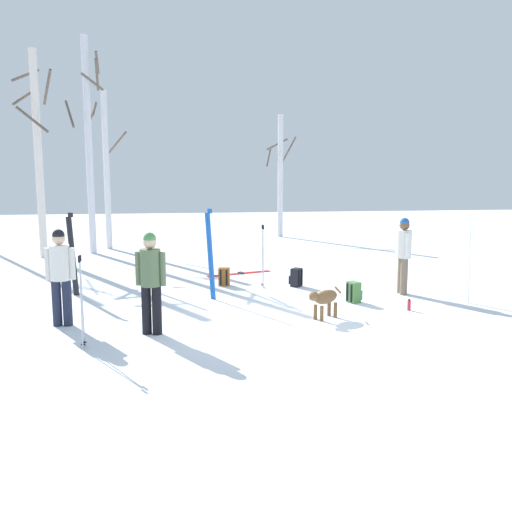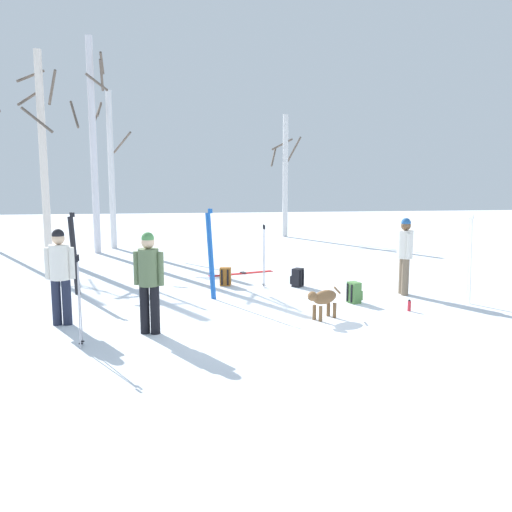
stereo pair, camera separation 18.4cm
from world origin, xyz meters
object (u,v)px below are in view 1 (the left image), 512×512
object	(u,v)px
ski_poles_1	(82,299)
birch_tree_1	(38,151)
water_bottle_0	(409,305)
birch_tree_2	(89,143)
ski_poles_0	(263,254)
ski_pair_lying_0	(239,273)
person_0	(151,276)
birch_tree_3	(106,168)
person_2	(403,251)
ski_pair_planted_1	(210,255)
ski_pair_planted_0	(468,259)
backpack_2	(354,292)
dog	(324,298)
birch_tree_4	(280,174)
backpack_1	(224,277)
ski_pair_planted_2	(72,255)
person_1	(60,271)
backpack_0	(296,278)

from	to	relation	value
ski_poles_1	birch_tree_1	size ratio (longest dim) A/B	0.22
water_bottle_0	birch_tree_2	bearing A→B (deg)	128.19
ski_poles_1	ski_poles_0	bearing A→B (deg)	49.13
ski_pair_lying_0	birch_tree_1	xyz separation A→B (m)	(-5.94, 4.02, 3.41)
person_0	birch_tree_3	size ratio (longest dim) A/B	0.30
person_2	birch_tree_2	size ratio (longest dim) A/B	0.24
ski_poles_1	birch_tree_1	distance (m)	10.66
ski_poles_1	ski_pair_planted_1	bearing A→B (deg)	54.32
ski_pair_planted_0	backpack_2	size ratio (longest dim) A/B	4.21
birch_tree_3	dog	bearing A→B (deg)	-64.98
birch_tree_1	birch_tree_4	bearing A→B (deg)	28.44
water_bottle_0	ski_poles_0	bearing A→B (deg)	133.43
ski_poles_1	backpack_1	xyz separation A→B (m)	(2.61, 4.42, -0.56)
backpack_1	person_0	bearing A→B (deg)	-112.53
ski_pair_lying_0	water_bottle_0	distance (m)	5.31
backpack_2	ski_pair_planted_2	bearing A→B (deg)	164.55
ski_pair_planted_1	water_bottle_0	world-z (taller)	ski_pair_planted_1
ski_pair_planted_1	water_bottle_0	size ratio (longest dim) A/B	8.62
ski_pair_planted_0	ski_pair_planted_2	size ratio (longest dim) A/B	1.01
ski_pair_planted_1	ski_poles_1	xyz separation A→B (m)	(-2.18, -3.04, -0.20)
person_2	birch_tree_4	xyz separation A→B (m)	(-0.38, 11.88, 1.73)
backpack_2	birch_tree_2	bearing A→B (deg)	127.34
person_1	ski_poles_0	world-z (taller)	person_1
ski_pair_planted_1	ski_pair_planted_2	xyz separation A→B (m)	(-2.98, 0.84, -0.05)
dog	birch_tree_4	xyz separation A→B (m)	(1.96, 13.68, 2.32)
water_bottle_0	person_2	bearing A→B (deg)	70.93
person_2	backpack_1	distance (m)	4.23
ski_pair_planted_2	ski_poles_1	xyz separation A→B (m)	(0.79, -3.88, -0.14)
ski_poles_0	ski_pair_planted_1	bearing A→B (deg)	-142.75
ski_pair_lying_0	birch_tree_1	distance (m)	7.94
ski_pair_planted_2	backpack_0	xyz separation A→B (m)	(5.10, 0.17, -0.70)
ski_pair_planted_2	birch_tree_1	distance (m)	6.86
backpack_2	birch_tree_4	bearing A→B (deg)	85.54
ski_pair_planted_0	backpack_1	xyz separation A→B (m)	(-4.84, 2.53, -0.71)
person_2	dog	xyz separation A→B (m)	(-2.34, -1.80, -0.59)
backpack_2	birch_tree_3	size ratio (longest dim) A/B	0.08
person_2	birch_tree_4	world-z (taller)	birch_tree_4
person_2	ski_pair_lying_0	xyz separation A→B (m)	(-3.30, 3.06, -0.97)
ski_pair_lying_0	backpack_1	xyz separation A→B (m)	(-0.56, -1.51, 0.20)
person_1	person_2	bearing A→B (deg)	12.20
birch_tree_2	birch_tree_3	distance (m)	1.48
ski_pair_planted_0	ski_pair_planted_2	xyz separation A→B (m)	(-8.24, 1.99, -0.01)
person_0	backpack_2	distance (m)	4.49
person_0	birch_tree_1	xyz separation A→B (m)	(-3.79, 9.36, 2.44)
backpack_0	water_bottle_0	world-z (taller)	backpack_0
backpack_1	birch_tree_1	bearing A→B (deg)	134.23
ski_poles_0	birch_tree_4	size ratio (longest dim) A/B	0.29
ski_poles_0	birch_tree_2	bearing A→B (deg)	125.87
birch_tree_1	birch_tree_4	size ratio (longest dim) A/B	1.25
birch_tree_1	ski_pair_planted_1	bearing A→B (deg)	-54.35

